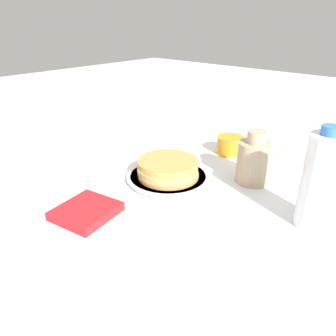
{
  "coord_description": "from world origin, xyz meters",
  "views": [
    {
      "loc": [
        -0.5,
        0.57,
        0.4
      ],
      "look_at": [
        0.02,
        -0.02,
        0.03
      ],
      "focal_mm": 35.0,
      "sensor_mm": 36.0,
      "label": 1
    }
  ],
  "objects_px": {
    "cream_jug": "(254,161)",
    "plate": "(168,177)",
    "water_bottle_near": "(320,182)",
    "pancake_stack": "(168,168)",
    "juice_glass": "(229,145)"
  },
  "relations": [
    {
      "from": "pancake_stack",
      "to": "cream_jug",
      "type": "xyz_separation_m",
      "value": [
        -0.17,
        -0.14,
        0.03
      ]
    },
    {
      "from": "cream_jug",
      "to": "water_bottle_near",
      "type": "height_order",
      "value": "water_bottle_near"
    },
    {
      "from": "juice_glass",
      "to": "water_bottle_near",
      "type": "xyz_separation_m",
      "value": [
        -0.35,
        0.22,
        0.07
      ]
    },
    {
      "from": "plate",
      "to": "juice_glass",
      "type": "height_order",
      "value": "juice_glass"
    },
    {
      "from": "juice_glass",
      "to": "pancake_stack",
      "type": "bearing_deg",
      "value": 85.43
    },
    {
      "from": "cream_jug",
      "to": "water_bottle_near",
      "type": "xyz_separation_m",
      "value": [
        -0.19,
        0.1,
        0.04
      ]
    },
    {
      "from": "plate",
      "to": "cream_jug",
      "type": "distance_m",
      "value": 0.23
    },
    {
      "from": "cream_jug",
      "to": "plate",
      "type": "bearing_deg",
      "value": 38.78
    },
    {
      "from": "juice_glass",
      "to": "water_bottle_near",
      "type": "distance_m",
      "value": 0.42
    },
    {
      "from": "pancake_stack",
      "to": "water_bottle_near",
      "type": "xyz_separation_m",
      "value": [
        -0.37,
        -0.05,
        0.07
      ]
    },
    {
      "from": "water_bottle_near",
      "to": "plate",
      "type": "bearing_deg",
      "value": 6.95
    },
    {
      "from": "plate",
      "to": "cream_jug",
      "type": "bearing_deg",
      "value": -141.22
    },
    {
      "from": "pancake_stack",
      "to": "cream_jug",
      "type": "distance_m",
      "value": 0.23
    },
    {
      "from": "pancake_stack",
      "to": "water_bottle_near",
      "type": "distance_m",
      "value": 0.38
    },
    {
      "from": "juice_glass",
      "to": "water_bottle_near",
      "type": "bearing_deg",
      "value": 147.08
    }
  ]
}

